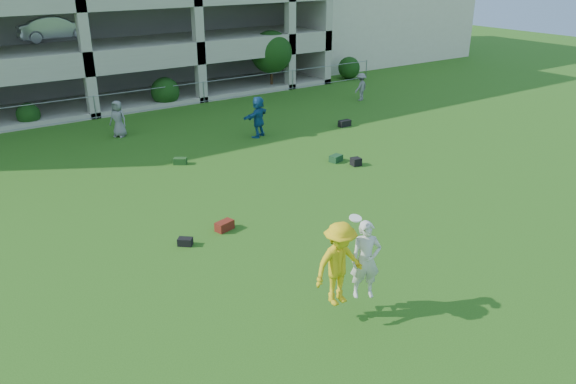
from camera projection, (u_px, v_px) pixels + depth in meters
ground at (336, 290)px, 13.68m from camera, size 100.00×100.00×0.00m
bystander_c at (118, 119)px, 25.05m from camera, size 0.91×0.95×1.65m
bystander_d at (258, 117)px, 25.01m from camera, size 1.77×1.24×1.84m
bystander_f at (361, 87)px, 31.50m from camera, size 1.11×0.83×1.53m
bag_red_a at (224, 226)px, 16.63m from camera, size 0.61×0.43×0.28m
bag_black_b at (185, 242)px, 15.75m from camera, size 0.47×0.45×0.22m
bag_green_c at (336, 158)px, 22.21m from camera, size 0.57×0.47×0.26m
crate_d at (356, 162)px, 21.80m from camera, size 0.40×0.40×0.30m
bag_black_e at (345, 123)px, 26.83m from camera, size 0.60×0.31×0.30m
bag_green_g at (180, 161)px, 21.94m from camera, size 0.58×0.54×0.25m
frisbee_contest at (346, 263)px, 12.13m from camera, size 1.75×0.76×2.08m
fence at (95, 107)px, 27.87m from camera, size 36.06×0.06×1.20m
shrub_row at (174, 76)px, 30.45m from camera, size 34.38×2.52×3.50m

